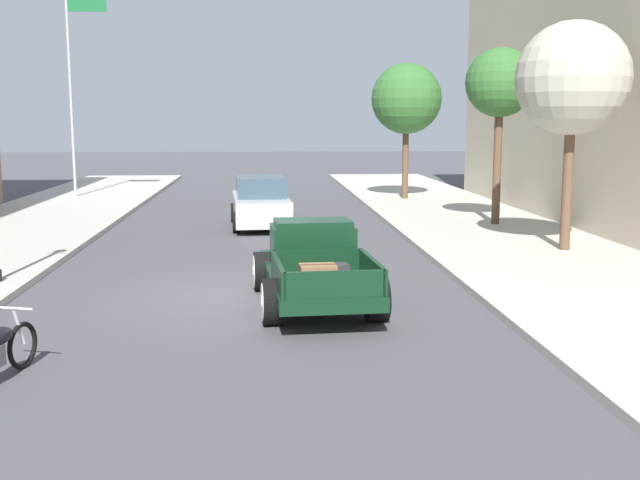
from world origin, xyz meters
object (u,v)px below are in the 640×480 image
at_px(street_tree_nearest, 573,79).
at_px(street_tree_second, 500,84).
at_px(car_background_silver, 261,204).
at_px(hotrod_truck_dark_green, 313,263).
at_px(flagpole, 75,65).
at_px(street_tree_third, 406,99).

height_order(street_tree_nearest, street_tree_second, street_tree_nearest).
bearing_deg(street_tree_nearest, car_background_silver, 143.19).
bearing_deg(car_background_silver, street_tree_second, -6.43).
bearing_deg(hotrod_truck_dark_green, flagpole, 114.17).
bearing_deg(car_background_silver, street_tree_nearest, -36.81).
xyz_separation_m(flagpole, street_tree_nearest, (15.72, -15.21, -1.30)).
relative_size(street_tree_nearest, street_tree_second, 1.04).
bearing_deg(street_tree_third, street_tree_nearest, -82.63).
bearing_deg(car_background_silver, street_tree_third, 50.16).
distance_m(flagpole, street_tree_third, 14.23).
relative_size(street_tree_nearest, street_tree_third, 1.02).
height_order(car_background_silver, flagpole, flagpole).
bearing_deg(flagpole, street_tree_third, -8.14).
distance_m(hotrod_truck_dark_green, street_tree_third, 18.89).
distance_m(car_background_silver, street_tree_nearest, 10.46).
height_order(flagpole, street_tree_second, flagpole).
height_order(car_background_silver, street_tree_second, street_tree_second).
bearing_deg(street_tree_nearest, hotrod_truck_dark_green, -145.92).
height_order(hotrod_truck_dark_green, street_tree_third, street_tree_third).
height_order(flagpole, street_tree_third, flagpole).
bearing_deg(street_tree_second, hotrod_truck_dark_green, -124.18).
bearing_deg(street_tree_second, car_background_silver, 173.57).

